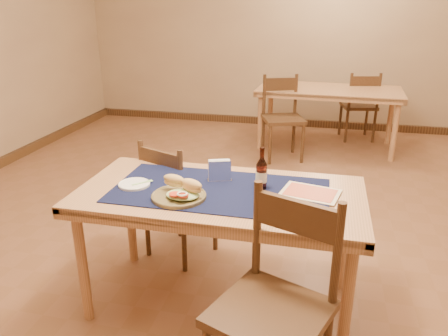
% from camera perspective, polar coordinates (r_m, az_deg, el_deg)
% --- Properties ---
extents(room, '(6.04, 7.04, 2.84)m').
position_cam_1_polar(room, '(3.05, 3.06, 14.37)').
color(room, brown).
rests_on(room, ground).
extents(main_table, '(1.60, 0.80, 0.75)m').
position_cam_1_polar(main_table, '(2.49, -0.52, -4.73)').
color(main_table, tan).
rests_on(main_table, ground).
extents(placemat, '(1.20, 0.60, 0.01)m').
position_cam_1_polar(placemat, '(2.45, -0.53, -2.93)').
color(placemat, '#0F1337').
rests_on(placemat, main_table).
extents(baseboard, '(6.00, 7.00, 0.10)m').
position_cam_1_polar(baseboard, '(3.47, 2.63, -8.37)').
color(baseboard, '#4B311A').
rests_on(baseboard, ground).
extents(back_table, '(1.76, 0.94, 0.75)m').
position_cam_1_polar(back_table, '(5.62, 13.53, 9.24)').
color(back_table, tan).
rests_on(back_table, ground).
extents(chair_main_far, '(0.53, 0.53, 0.88)m').
position_cam_1_polar(chair_main_far, '(3.09, -6.22, -3.85)').
color(chair_main_far, '#4B311A').
rests_on(chair_main_far, ground).
extents(chair_main_near, '(0.59, 0.59, 0.99)m').
position_cam_1_polar(chair_main_near, '(2.00, 6.75, -17.14)').
color(chair_main_near, '#4B311A').
rests_on(chair_main_near, ground).
extents(chair_back_near, '(0.57, 0.57, 0.96)m').
position_cam_1_polar(chair_back_near, '(5.16, 7.63, 6.72)').
color(chair_back_near, '#4B311A').
rests_on(chair_back_near, ground).
extents(chair_back_far, '(0.50, 0.50, 0.91)m').
position_cam_1_polar(chair_back_far, '(6.09, 17.30, 7.88)').
color(chair_back_far, '#4B311A').
rests_on(chair_back_far, ground).
extents(sandwich_plate, '(0.30, 0.30, 0.11)m').
position_cam_1_polar(sandwich_plate, '(2.35, -5.70, -3.24)').
color(sandwich_plate, brown).
rests_on(sandwich_plate, placemat).
extents(side_plate, '(0.18, 0.18, 0.02)m').
position_cam_1_polar(side_plate, '(2.56, -11.65, -2.05)').
color(side_plate, white).
rests_on(side_plate, placemat).
extents(fork, '(0.10, 0.10, 0.00)m').
position_cam_1_polar(fork, '(2.56, -10.41, -1.85)').
color(fork, '#98D876').
rests_on(fork, side_plate).
extents(beer_bottle, '(0.06, 0.06, 0.24)m').
position_cam_1_polar(beer_bottle, '(2.45, 4.91, -0.70)').
color(beer_bottle, '#43160C').
rests_on(beer_bottle, placemat).
extents(napkin_holder, '(0.15, 0.09, 0.13)m').
position_cam_1_polar(napkin_holder, '(2.56, -0.58, -0.38)').
color(napkin_holder, white).
rests_on(napkin_holder, placemat).
extents(menu_card, '(0.35, 0.29, 0.01)m').
position_cam_1_polar(menu_card, '(2.46, 11.20, -3.17)').
color(menu_card, beige).
rests_on(menu_card, placemat).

